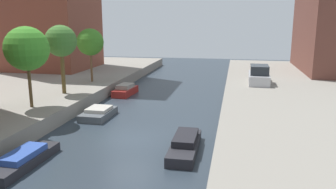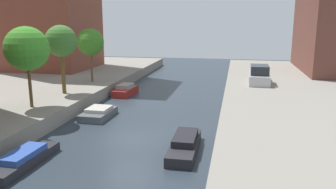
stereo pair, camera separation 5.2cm
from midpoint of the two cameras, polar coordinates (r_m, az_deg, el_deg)
name	(u,v)px [view 1 (the left image)]	position (r m, az deg, el deg)	size (l,w,h in m)	color
ground_plane	(128,140)	(19.41, -6.84, -7.56)	(84.00, 84.00, 0.00)	#28333D
street_tree_3	(27,49)	(23.48, -22.81, 7.13)	(2.83, 2.83, 5.25)	brown
street_tree_4	(61,42)	(27.19, -17.69, 8.51)	(2.40, 2.40, 5.26)	brown
street_tree_5	(90,42)	(31.93, -13.04, 8.59)	(2.45, 2.45, 4.88)	brown
parked_car	(259,76)	(31.68, 15.05, 3.10)	(1.85, 4.44, 1.66)	#B7B7BC
moored_boat_left_2	(24,160)	(17.25, -23.25, -10.06)	(1.33, 4.29, 0.74)	#232328
moored_boat_left_3	(98,113)	(23.89, -11.72, -3.12)	(1.73, 3.15, 0.70)	#4C5156
moored_boat_left_4	(125,90)	(30.67, -7.27, 0.70)	(1.54, 3.33, 0.97)	maroon
moored_boat_right_2	(185,145)	(17.53, 2.81, -8.46)	(1.36, 4.42, 0.86)	#232328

